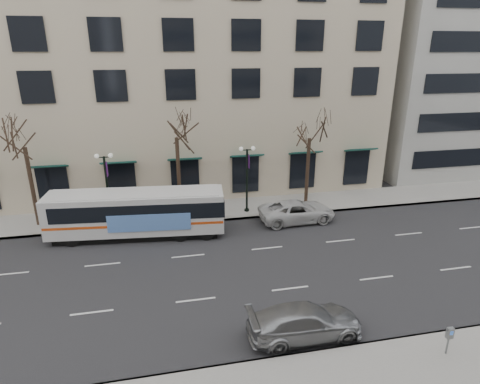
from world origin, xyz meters
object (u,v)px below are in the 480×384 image
object	(u,v)px
pay_station	(450,335)
lamp_post_left	(107,185)
tree_far_right	(310,126)
white_pickup	(297,211)
lamp_post_right	(247,176)
city_bus	(138,212)
silver_car	(305,322)
tree_far_left	(22,133)
tree_far_mid	(176,124)

from	to	relation	value
pay_station	lamp_post_left	bearing A→B (deg)	134.39
tree_far_right	white_pickup	bearing A→B (deg)	-121.59
lamp_post_right	city_bus	distance (m)	8.41
silver_car	white_pickup	xyz separation A→B (m)	(3.82, 11.87, 0.03)
tree_far_right	city_bus	size ratio (longest dim) A/B	0.69
silver_car	lamp_post_left	bearing A→B (deg)	33.37
tree_far_left	tree_far_mid	distance (m)	10.00
tree_far_right	white_pickup	xyz separation A→B (m)	(-1.76, -2.86, -5.65)
lamp_post_right	pay_station	size ratio (longest dim) A/B	4.15
silver_car	pay_station	xyz separation A→B (m)	(5.27, -2.37, 0.32)
lamp_post_left	city_bus	world-z (taller)	lamp_post_left
lamp_post_left	silver_car	distance (m)	17.13
tree_far_left	city_bus	xyz separation A→B (m)	(7.05, -3.01, -4.99)
city_bus	pay_station	distance (m)	18.95
tree_far_mid	white_pickup	distance (m)	10.67
tree_far_left	white_pickup	distance (m)	19.39
lamp_post_left	tree_far_right	bearing A→B (deg)	2.29
tree_far_left	lamp_post_right	xyz separation A→B (m)	(15.01, -0.60, -3.75)
silver_car	pay_station	size ratio (longest dim) A/B	4.05
pay_station	tree_far_mid	bearing A→B (deg)	122.27
tree_far_left	tree_far_mid	xyz separation A→B (m)	(10.00, 0.00, 0.21)
tree_far_mid	white_pickup	xyz separation A→B (m)	(8.24, -2.86, -6.14)
tree_far_mid	city_bus	world-z (taller)	tree_far_mid
lamp_post_right	tree_far_left	bearing A→B (deg)	177.71
city_bus	tree_far_left	bearing A→B (deg)	162.67
silver_car	city_bus	bearing A→B (deg)	31.89
white_pickup	pay_station	size ratio (longest dim) A/B	4.41
tree_far_right	lamp_post_right	xyz separation A→B (m)	(-4.99, -0.60, -3.48)
pay_station	white_pickup	bearing A→B (deg)	98.56
tree_far_left	lamp_post_left	distance (m)	6.29
silver_car	pay_station	bearing A→B (deg)	-114.48
lamp_post_right	pay_station	bearing A→B (deg)	-74.13
lamp_post_right	silver_car	world-z (taller)	lamp_post_right
pay_station	tree_far_left	bearing A→B (deg)	141.75
lamp_post_left	lamp_post_right	xyz separation A→B (m)	(10.00, 0.00, 0.00)
tree_far_right	pay_station	bearing A→B (deg)	-91.00
tree_far_mid	lamp_post_right	bearing A→B (deg)	-6.83
lamp_post_left	white_pickup	distance (m)	13.60
lamp_post_left	city_bus	bearing A→B (deg)	-49.81
tree_far_right	lamp_post_right	distance (m)	6.11
tree_far_right	lamp_post_left	xyz separation A→B (m)	(-14.99, -0.60, -3.48)
tree_far_mid	city_bus	xyz separation A→B (m)	(-2.95, -3.01, -5.20)
lamp_post_right	city_bus	size ratio (longest dim) A/B	0.44
tree_far_mid	white_pickup	world-z (taller)	tree_far_mid
tree_far_mid	city_bus	bearing A→B (deg)	-134.44
city_bus	white_pickup	size ratio (longest dim) A/B	2.12
tree_far_left	city_bus	bearing A→B (deg)	-23.15
lamp_post_left	lamp_post_right	distance (m)	10.00
lamp_post_right	city_bus	xyz separation A→B (m)	(-7.96, -2.41, -1.24)
lamp_post_left	pay_station	size ratio (longest dim) A/B	4.15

